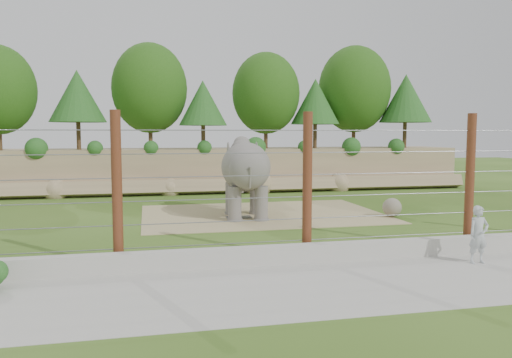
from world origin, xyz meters
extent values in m
plane|color=#365A18|center=(0.00, 0.00, 0.00)|extent=(90.00, 90.00, 0.00)
cube|color=#917B5C|center=(0.00, 13.00, 1.25)|extent=(30.00, 4.00, 2.50)
cube|color=#917B5C|center=(0.00, 10.70, 0.35)|extent=(30.00, 1.37, 1.07)
cylinder|color=#3F2B19|center=(-8.00, 12.50, 3.29)|extent=(0.24, 0.24, 1.58)
sphere|color=#1C480F|center=(-8.00, 12.50, 5.42)|extent=(3.60, 3.60, 3.60)
cylinder|color=#3F2B19|center=(-4.00, 13.00, 3.46)|extent=(0.24, 0.24, 1.92)
sphere|color=#1C480F|center=(-4.00, 13.00, 6.07)|extent=(4.40, 4.40, 4.40)
cylinder|color=#3F2B19|center=(-1.00, 11.80, 3.20)|extent=(0.24, 0.24, 1.40)
sphere|color=#1C480F|center=(-1.00, 11.80, 5.10)|extent=(3.20, 3.20, 3.20)
cylinder|color=#3F2B19|center=(3.00, 12.80, 3.41)|extent=(0.24, 0.24, 1.82)
sphere|color=#1C480F|center=(3.00, 12.80, 5.88)|extent=(4.16, 4.16, 4.16)
cylinder|color=#3F2B19|center=(6.00, 12.20, 3.25)|extent=(0.24, 0.24, 1.50)
sphere|color=#1C480F|center=(6.00, 12.20, 5.29)|extent=(3.44, 3.44, 3.44)
cylinder|color=#3F2B19|center=(9.00, 13.20, 3.51)|extent=(0.24, 0.24, 2.03)
sphere|color=#1C480F|center=(9.00, 13.20, 6.27)|extent=(4.64, 4.64, 4.64)
cylinder|color=#3F2B19|center=(12.00, 12.00, 3.32)|extent=(0.24, 0.24, 1.64)
sphere|color=#1C480F|center=(12.00, 12.00, 5.55)|extent=(3.76, 3.76, 3.76)
cube|color=tan|center=(0.50, 3.00, 0.01)|extent=(10.00, 7.00, 0.02)
cube|color=#262628|center=(-0.65, 2.24, 0.04)|extent=(1.00, 0.60, 0.03)
sphere|color=gray|center=(5.50, 1.12, 0.40)|extent=(0.77, 0.77, 0.77)
cube|color=#B8B5AC|center=(0.00, -5.00, 0.25)|extent=(26.00, 0.35, 0.50)
cube|color=#B8B5AC|center=(0.00, -7.00, 0.01)|extent=(26.00, 4.00, 0.01)
cylinder|color=#4F2B12|center=(-5.00, -4.50, 2.00)|extent=(0.26, 0.26, 4.00)
cylinder|color=#4F2B12|center=(0.00, -4.50, 2.00)|extent=(0.26, 0.26, 4.00)
cylinder|color=#4F2B12|center=(5.00, -4.50, 2.00)|extent=(0.26, 0.26, 4.00)
cylinder|color=gray|center=(0.00, -4.50, 0.50)|extent=(20.00, 0.02, 0.02)
cylinder|color=gray|center=(0.00, -4.50, 1.10)|extent=(20.00, 0.02, 0.02)
cylinder|color=gray|center=(0.00, -4.50, 1.70)|extent=(20.00, 0.02, 0.02)
cylinder|color=gray|center=(0.00, -4.50, 2.30)|extent=(20.00, 0.02, 0.02)
cylinder|color=gray|center=(0.00, -4.50, 2.90)|extent=(20.00, 0.02, 0.02)
cylinder|color=gray|center=(0.00, -4.50, 3.50)|extent=(20.00, 0.02, 0.02)
imported|color=#A3A8AC|center=(4.21, -6.05, 0.77)|extent=(0.56, 0.37, 1.53)
camera|label=1|loc=(-4.26, -17.37, 3.42)|focal=35.00mm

